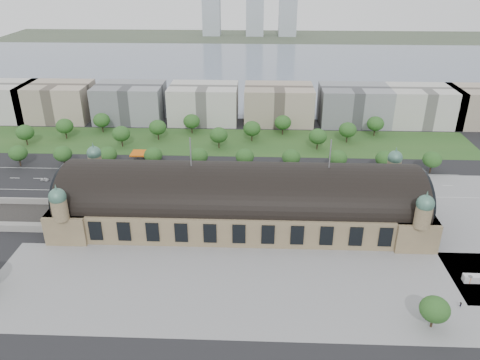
{
  "coord_description": "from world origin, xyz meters",
  "views": [
    {
      "loc": [
        6.4,
        -170.59,
        101.83
      ],
      "look_at": [
        -0.85,
        11.35,
        14.0
      ],
      "focal_mm": 35.0,
      "sensor_mm": 36.0,
      "label": 1
    }
  ],
  "objects_px": {
    "parked_car_4": "(184,194)",
    "traffic_car_0": "(45,179)",
    "bus_east": "(268,185)",
    "van_east": "(472,279)",
    "parked_car_1": "(94,190)",
    "parked_car_6": "(205,192)",
    "advertising_column": "(470,279)",
    "traffic_car_4": "(282,181)",
    "parked_car_0": "(118,191)",
    "bus_west": "(206,185)",
    "petrol_station": "(148,154)",
    "bus_mid": "(246,189)",
    "traffic_car_1": "(88,176)",
    "parked_car_2": "(148,191)",
    "parked_car_3": "(105,194)",
    "traffic_car_2": "(157,179)",
    "pedestrian_4": "(460,305)",
    "parked_car_5": "(165,191)",
    "traffic_car_5": "(317,179)"
  },
  "relations": [
    {
      "from": "bus_mid",
      "to": "pedestrian_4",
      "type": "distance_m",
      "value": 105.18
    },
    {
      "from": "bus_west",
      "to": "advertising_column",
      "type": "bearing_deg",
      "value": -128.36
    },
    {
      "from": "petrol_station",
      "to": "parked_car_2",
      "type": "xyz_separation_m",
      "value": [
        8.8,
        -40.78,
        -2.18
      ]
    },
    {
      "from": "bus_west",
      "to": "petrol_station",
      "type": "bearing_deg",
      "value": 42.83
    },
    {
      "from": "parked_car_0",
      "to": "parked_car_3",
      "type": "bearing_deg",
      "value": -89.24
    },
    {
      "from": "parked_car_4",
      "to": "bus_east",
      "type": "height_order",
      "value": "bus_east"
    },
    {
      "from": "parked_car_4",
      "to": "bus_mid",
      "type": "bearing_deg",
      "value": 58.43
    },
    {
      "from": "parked_car_5",
      "to": "pedestrian_4",
      "type": "distance_m",
      "value": 132.89
    },
    {
      "from": "traffic_car_2",
      "to": "parked_car_4",
      "type": "relative_size",
      "value": 1.2
    },
    {
      "from": "parked_car_6",
      "to": "traffic_car_4",
      "type": "bearing_deg",
      "value": 81.9
    },
    {
      "from": "traffic_car_0",
      "to": "traffic_car_5",
      "type": "distance_m",
      "value": 136.29
    },
    {
      "from": "parked_car_0",
      "to": "parked_car_2",
      "type": "relative_size",
      "value": 0.81
    },
    {
      "from": "traffic_car_2",
      "to": "van_east",
      "type": "relative_size",
      "value": 0.89
    },
    {
      "from": "advertising_column",
      "to": "traffic_car_4",
      "type": "bearing_deg",
      "value": 128.62
    },
    {
      "from": "traffic_car_4",
      "to": "parked_car_0",
      "type": "bearing_deg",
      "value": -81.61
    },
    {
      "from": "traffic_car_2",
      "to": "bus_mid",
      "type": "height_order",
      "value": "bus_mid"
    },
    {
      "from": "bus_mid",
      "to": "pedestrian_4",
      "type": "relative_size",
      "value": 6.72
    },
    {
      "from": "parked_car_6",
      "to": "bus_mid",
      "type": "relative_size",
      "value": 0.38
    },
    {
      "from": "traffic_car_5",
      "to": "traffic_car_1",
      "type": "bearing_deg",
      "value": 88.9
    },
    {
      "from": "traffic_car_1",
      "to": "advertising_column",
      "type": "xyz_separation_m",
      "value": [
        159.03,
        -78.21,
        0.7
      ]
    },
    {
      "from": "traffic_car_2",
      "to": "advertising_column",
      "type": "bearing_deg",
      "value": 60.38
    },
    {
      "from": "traffic_car_2",
      "to": "pedestrian_4",
      "type": "xyz_separation_m",
      "value": [
        115.65,
        -89.25,
        0.17
      ]
    },
    {
      "from": "parked_car_0",
      "to": "advertising_column",
      "type": "height_order",
      "value": "advertising_column"
    },
    {
      "from": "bus_west",
      "to": "traffic_car_2",
      "type": "bearing_deg",
      "value": 69.95
    },
    {
      "from": "parked_car_0",
      "to": "bus_east",
      "type": "relative_size",
      "value": 0.38
    },
    {
      "from": "parked_car_4",
      "to": "bus_mid",
      "type": "relative_size",
      "value": 0.37
    },
    {
      "from": "traffic_car_0",
      "to": "parked_car_4",
      "type": "bearing_deg",
      "value": 87.48
    },
    {
      "from": "parked_car_0",
      "to": "parked_car_6",
      "type": "distance_m",
      "value": 41.35
    },
    {
      "from": "parked_car_0",
      "to": "traffic_car_0",
      "type": "bearing_deg",
      "value": -141.66
    },
    {
      "from": "traffic_car_0",
      "to": "parked_car_1",
      "type": "distance_m",
      "value": 30.66
    },
    {
      "from": "traffic_car_2",
      "to": "parked_car_2",
      "type": "relative_size",
      "value": 1.08
    },
    {
      "from": "parked_car_3",
      "to": "advertising_column",
      "type": "distance_m",
      "value": 156.18
    },
    {
      "from": "advertising_column",
      "to": "parked_car_6",
      "type": "bearing_deg",
      "value": 147.22
    },
    {
      "from": "traffic_car_1",
      "to": "pedestrian_4",
      "type": "xyz_separation_m",
      "value": [
        151.27,
        -90.8,
        0.19
      ]
    },
    {
      "from": "petrol_station",
      "to": "traffic_car_4",
      "type": "height_order",
      "value": "petrol_station"
    },
    {
      "from": "bus_east",
      "to": "van_east",
      "type": "distance_m",
      "value": 97.78
    },
    {
      "from": "traffic_car_4",
      "to": "parked_car_4",
      "type": "height_order",
      "value": "parked_car_4"
    },
    {
      "from": "parked_car_0",
      "to": "parked_car_2",
      "type": "height_order",
      "value": "parked_car_2"
    },
    {
      "from": "traffic_car_1",
      "to": "petrol_station",
      "type": "bearing_deg",
      "value": -52.14
    },
    {
      "from": "parked_car_3",
      "to": "bus_west",
      "type": "relative_size",
      "value": 0.35
    },
    {
      "from": "parked_car_4",
      "to": "traffic_car_0",
      "type": "bearing_deg",
      "value": -139.6
    },
    {
      "from": "parked_car_5",
      "to": "parked_car_4",
      "type": "bearing_deg",
      "value": 56.16
    },
    {
      "from": "parked_car_1",
      "to": "parked_car_6",
      "type": "xyz_separation_m",
      "value": [
        52.94,
        0.26,
        -0.02
      ]
    },
    {
      "from": "traffic_car_4",
      "to": "bus_east",
      "type": "xyz_separation_m",
      "value": [
        -7.02,
        -6.1,
        0.89
      ]
    },
    {
      "from": "traffic_car_0",
      "to": "traffic_car_4",
      "type": "bearing_deg",
      "value": 98.67
    },
    {
      "from": "traffic_car_1",
      "to": "van_east",
      "type": "relative_size",
      "value": 0.73
    },
    {
      "from": "traffic_car_0",
      "to": "pedestrian_4",
      "type": "relative_size",
      "value": 2.15
    },
    {
      "from": "parked_car_5",
      "to": "van_east",
      "type": "xyz_separation_m",
      "value": [
        117.93,
        -62.44,
        0.63
      ]
    },
    {
      "from": "parked_car_1",
      "to": "traffic_car_1",
      "type": "bearing_deg",
      "value": 171.62
    },
    {
      "from": "traffic_car_0",
      "to": "parked_car_3",
      "type": "relative_size",
      "value": 0.96
    }
  ]
}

